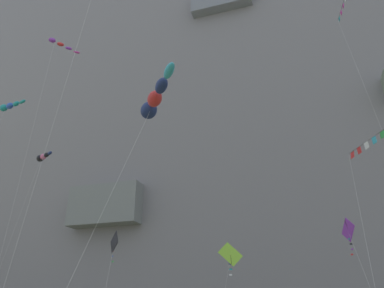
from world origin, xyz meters
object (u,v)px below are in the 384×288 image
(kite_windsock_high_left, at_px, (154,100))
(kite_diamond_far_left, at_px, (230,255))
(kite_windsock_mid_right, at_px, (9,106))
(kite_diamond_high_right, at_px, (114,244))
(kite_windsock_upper_mid, at_px, (43,157))
(kite_banner_upper_right, at_px, (349,19))
(kite_banner_mid_left, at_px, (370,151))
(kite_windsock_front_field, at_px, (60,45))
(kite_diamond_near_cliff, at_px, (349,233))

(kite_windsock_high_left, xyz_separation_m, kite_diamond_far_left, (-1.14, 23.20, -5.14))
(kite_windsock_high_left, bearing_deg, kite_windsock_mid_right, 153.91)
(kite_diamond_high_right, xyz_separation_m, kite_windsock_upper_mid, (-20.57, 13.73, 15.40))
(kite_banner_upper_right, bearing_deg, kite_windsock_high_left, -130.37)
(kite_banner_upper_right, xyz_separation_m, kite_diamond_far_left, (-14.50, 7.49, -20.99))
(kite_windsock_high_left, xyz_separation_m, kite_diamond_high_right, (-7.96, 11.08, -5.50))
(kite_banner_mid_left, height_order, kite_diamond_high_right, kite_banner_mid_left)
(kite_banner_upper_right, xyz_separation_m, kite_diamond_high_right, (-21.32, -4.64, -21.35))
(kite_banner_mid_left, distance_m, kite_windsock_front_field, 36.55)
(kite_diamond_far_left, bearing_deg, kite_diamond_near_cliff, -34.91)
(kite_banner_mid_left, xyz_separation_m, kite_windsock_high_left, (-11.42, -8.55, 1.01))
(kite_diamond_far_left, bearing_deg, kite_windsock_high_left, -87.20)
(kite_diamond_far_left, bearing_deg, kite_windsock_front_field, -150.92)
(kite_banner_upper_right, bearing_deg, kite_diamond_high_right, -167.72)
(kite_windsock_mid_right, height_order, kite_windsock_high_left, kite_windsock_mid_right)
(kite_windsock_front_field, height_order, kite_diamond_high_right, kite_windsock_front_field)
(kite_windsock_front_field, bearing_deg, kite_diamond_high_right, -11.58)
(kite_banner_mid_left, xyz_separation_m, kite_diamond_far_left, (-12.56, 14.65, -4.13))
(kite_diamond_high_right, bearing_deg, kite_windsock_front_field, 168.42)
(kite_banner_upper_right, relative_size, kite_diamond_far_left, 3.44)
(kite_windsock_high_left, relative_size, kite_diamond_high_right, 1.58)
(kite_windsock_mid_right, height_order, kite_diamond_far_left, kite_windsock_mid_right)
(kite_diamond_near_cliff, height_order, kite_windsock_front_field, kite_windsock_front_field)
(kite_windsock_upper_mid, bearing_deg, kite_diamond_near_cliff, -13.65)
(kite_diamond_near_cliff, bearing_deg, kite_windsock_mid_right, -170.89)
(kite_windsock_high_left, bearing_deg, kite_windsock_upper_mid, 138.98)
(kite_windsock_front_field, distance_m, kite_windsock_upper_mid, 17.44)
(kite_windsock_mid_right, height_order, kite_diamond_near_cliff, kite_windsock_mid_right)
(kite_banner_mid_left, xyz_separation_m, kite_windsock_upper_mid, (-39.94, 16.26, 10.91))
(kite_banner_mid_left, relative_size, kite_diamond_near_cliff, 1.39)
(kite_banner_mid_left, distance_m, kite_banner_upper_right, 18.42)
(kite_windsock_front_field, relative_size, kite_diamond_far_left, 3.54)
(kite_windsock_mid_right, xyz_separation_m, kite_banner_upper_right, (34.70, 5.26, 6.70))
(kite_diamond_far_left, bearing_deg, kite_banner_mid_left, -49.39)
(kite_banner_mid_left, bearing_deg, kite_windsock_upper_mid, 157.86)
(kite_windsock_mid_right, distance_m, kite_diamond_high_right, 19.85)
(kite_windsock_front_field, bearing_deg, kite_banner_mid_left, -8.93)
(kite_diamond_near_cliff, distance_m, kite_diamond_far_left, 13.51)
(kite_windsock_high_left, distance_m, kite_banner_upper_right, 26.02)
(kite_windsock_high_left, bearing_deg, kite_diamond_high_right, 125.69)
(kite_windsock_mid_right, xyz_separation_m, kite_windsock_front_field, (2.44, 2.87, 9.67))
(kite_windsock_high_left, relative_size, kite_diamond_far_left, 1.47)
(kite_banner_upper_right, height_order, kite_windsock_upper_mid, kite_banner_upper_right)
(kite_banner_mid_left, bearing_deg, kite_windsock_mid_right, 176.69)
(kite_windsock_mid_right, bearing_deg, kite_diamond_far_left, 32.25)
(kite_windsock_upper_mid, bearing_deg, kite_diamond_high_right, -33.73)
(kite_banner_upper_right, relative_size, kite_diamond_high_right, 3.68)
(kite_diamond_far_left, xyz_separation_m, kite_diamond_high_right, (-6.82, -12.12, -0.36))
(kite_windsock_mid_right, distance_m, kite_windsock_front_field, 10.38)
(kite_banner_mid_left, distance_m, kite_windsock_mid_right, 34.36)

